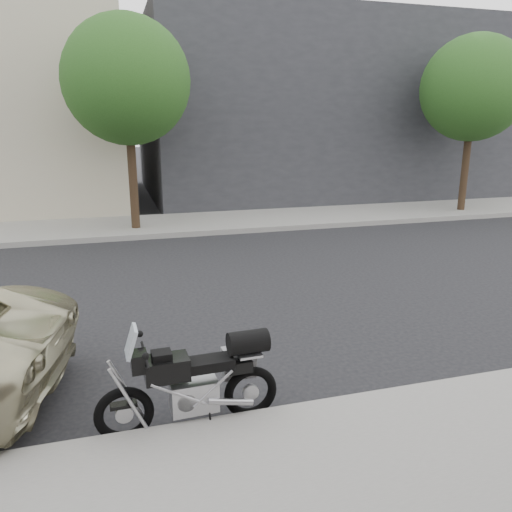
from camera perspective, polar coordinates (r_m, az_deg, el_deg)
The scene contains 6 objects.
ground at distance 9.36m, azimuth 0.92°, elevation -4.10°, with size 120.00×120.00×0.00m, color black.
far_sidewalk at distance 15.47m, azimuth -6.21°, elevation 3.77°, with size 44.00×3.00×0.15m, color gray.
far_building_dark at distance 23.97m, azimuth 7.70°, elevation 15.91°, with size 16.00×11.00×7.00m.
street_tree_left at distance 18.57m, azimuth 23.61°, elevation 17.13°, with size 3.40×3.40×5.70m.
street_tree_mid at distance 14.50m, azimuth -14.56°, elevation 18.80°, with size 3.40×3.40×5.70m.
motorcycle at distance 5.29m, azimuth -6.32°, elevation -13.89°, with size 1.90×0.66×1.20m.
Camera 1 is at (2.62, 8.45, 3.06)m, focal length 35.00 mm.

